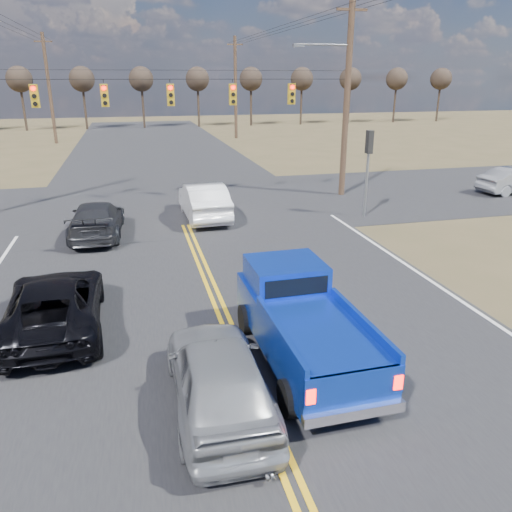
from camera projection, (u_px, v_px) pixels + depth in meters
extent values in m
plane|color=brown|center=(274.00, 438.00, 8.91)|extent=(160.00, 160.00, 0.00)
cube|color=#28282B|center=(198.00, 256.00, 18.04)|extent=(14.00, 120.00, 0.02)
cube|color=#28282B|center=(177.00, 204.00, 25.34)|extent=(120.00, 12.00, 0.02)
cylinder|color=#473323|center=(347.00, 100.00, 25.71)|extent=(0.32, 0.32, 10.00)
cube|color=#473323|center=(352.00, 9.00, 24.29)|extent=(1.60, 0.12, 0.12)
cylinder|color=black|center=(170.00, 79.00, 23.32)|extent=(18.00, 0.02, 0.02)
cylinder|color=black|center=(169.00, 70.00, 23.18)|extent=(18.00, 0.02, 0.02)
cube|color=#B28C14|center=(35.00, 96.00, 22.18)|extent=(0.34, 0.24, 1.00)
cylinder|color=#FF0C05|center=(33.00, 88.00, 21.94)|extent=(0.20, 0.06, 0.20)
cylinder|color=black|center=(34.00, 96.00, 22.06)|extent=(0.20, 0.06, 0.20)
cylinder|color=black|center=(35.00, 104.00, 22.17)|extent=(0.20, 0.06, 0.20)
cube|color=black|center=(33.00, 86.00, 21.88)|extent=(0.24, 0.14, 0.03)
cube|color=#B28C14|center=(105.00, 95.00, 22.87)|extent=(0.34, 0.24, 1.00)
cylinder|color=#FF0C05|center=(104.00, 88.00, 22.63)|extent=(0.20, 0.06, 0.20)
cylinder|color=black|center=(105.00, 96.00, 22.74)|extent=(0.20, 0.06, 0.20)
cylinder|color=black|center=(105.00, 103.00, 22.85)|extent=(0.20, 0.06, 0.20)
cube|color=black|center=(104.00, 85.00, 22.57)|extent=(0.24, 0.14, 0.03)
cube|color=#B28C14|center=(171.00, 95.00, 23.55)|extent=(0.34, 0.24, 1.00)
cylinder|color=#FF0C05|center=(170.00, 88.00, 23.32)|extent=(0.20, 0.06, 0.20)
cylinder|color=black|center=(171.00, 95.00, 23.43)|extent=(0.20, 0.06, 0.20)
cylinder|color=black|center=(171.00, 102.00, 23.54)|extent=(0.20, 0.06, 0.20)
cube|color=black|center=(170.00, 85.00, 23.25)|extent=(0.24, 0.14, 0.03)
cube|color=#B28C14|center=(233.00, 94.00, 24.24)|extent=(0.34, 0.24, 1.00)
cylinder|color=#FF0C05|center=(233.00, 87.00, 24.00)|extent=(0.20, 0.06, 0.20)
cylinder|color=black|center=(233.00, 95.00, 24.11)|extent=(0.20, 0.06, 0.20)
cylinder|color=black|center=(233.00, 102.00, 24.22)|extent=(0.20, 0.06, 0.20)
cube|color=black|center=(233.00, 85.00, 23.94)|extent=(0.24, 0.14, 0.03)
cube|color=#B28C14|center=(291.00, 94.00, 24.93)|extent=(0.34, 0.24, 1.00)
cylinder|color=#FF0C05|center=(293.00, 87.00, 24.69)|extent=(0.20, 0.06, 0.20)
cylinder|color=black|center=(292.00, 94.00, 24.80)|extent=(0.20, 0.06, 0.20)
cylinder|color=black|center=(292.00, 101.00, 24.91)|extent=(0.20, 0.06, 0.20)
cube|color=black|center=(293.00, 85.00, 24.62)|extent=(0.24, 0.14, 0.03)
cylinder|color=slate|center=(366.00, 182.00, 22.57)|extent=(0.12, 0.12, 3.20)
cube|color=black|center=(369.00, 142.00, 21.96)|extent=(0.24, 0.34, 1.00)
cylinder|color=slate|center=(324.00, 45.00, 24.52)|extent=(2.80, 0.10, 0.10)
cube|color=slate|center=(298.00, 45.00, 24.23)|extent=(0.55, 0.22, 0.14)
cylinder|color=#473323|center=(49.00, 90.00, 47.17)|extent=(0.32, 0.32, 10.00)
cube|color=#473323|center=(43.00, 41.00, 45.75)|extent=(1.60, 0.12, 0.12)
cylinder|color=#473323|center=(236.00, 89.00, 51.28)|extent=(0.32, 0.32, 10.00)
cube|color=#473323|center=(235.00, 44.00, 49.86)|extent=(1.60, 0.12, 0.12)
cylinder|color=black|center=(347.00, 4.00, 23.19)|extent=(0.02, 58.00, 0.02)
cylinder|color=black|center=(361.00, 4.00, 23.35)|extent=(0.02, 58.00, 0.02)
cylinder|color=black|center=(375.00, 5.00, 23.51)|extent=(0.02, 58.00, 0.02)
cylinder|color=#33261C|center=(24.00, 107.00, 59.57)|extent=(0.28, 0.28, 5.50)
sphere|color=#2D231C|center=(19.00, 79.00, 58.51)|extent=(3.00, 3.00, 3.00)
cylinder|color=#33261C|center=(85.00, 106.00, 61.17)|extent=(0.28, 0.28, 5.50)
sphere|color=#2D231C|center=(82.00, 79.00, 60.11)|extent=(3.00, 3.00, 3.00)
cylinder|color=#33261C|center=(143.00, 106.00, 62.77)|extent=(0.28, 0.28, 5.50)
sphere|color=#2D231C|center=(141.00, 79.00, 61.70)|extent=(3.00, 3.00, 3.00)
cylinder|color=#33261C|center=(198.00, 105.00, 64.37)|extent=(0.28, 0.28, 5.50)
sphere|color=#2D231C|center=(197.00, 79.00, 63.30)|extent=(3.00, 3.00, 3.00)
cylinder|color=#33261C|center=(251.00, 104.00, 65.97)|extent=(0.28, 0.28, 5.50)
sphere|color=#2D231C|center=(251.00, 79.00, 64.90)|extent=(3.00, 3.00, 3.00)
cylinder|color=#33261C|center=(301.00, 104.00, 67.57)|extent=(0.28, 0.28, 5.50)
sphere|color=#2D231C|center=(302.00, 79.00, 66.50)|extent=(3.00, 3.00, 3.00)
cylinder|color=#33261C|center=(349.00, 103.00, 69.17)|extent=(0.28, 0.28, 5.50)
sphere|color=#2D231C|center=(350.00, 79.00, 68.10)|extent=(3.00, 3.00, 3.00)
cylinder|color=#33261C|center=(395.00, 102.00, 70.77)|extent=(0.28, 0.28, 5.50)
sphere|color=#2D231C|center=(397.00, 79.00, 69.70)|extent=(3.00, 3.00, 3.00)
cylinder|color=#33261C|center=(438.00, 102.00, 72.37)|extent=(0.28, 0.28, 5.50)
sphere|color=#2D231C|center=(441.00, 79.00, 71.30)|extent=(3.00, 3.00, 3.00)
cylinder|color=black|center=(290.00, 398.00, 9.41)|extent=(0.31, 0.76, 0.75)
cylinder|color=black|center=(376.00, 384.00, 9.84)|extent=(0.31, 0.76, 0.75)
cylinder|color=black|center=(247.00, 319.00, 12.48)|extent=(0.31, 0.76, 0.75)
cylinder|color=black|center=(313.00, 311.00, 12.91)|extent=(0.31, 0.76, 0.75)
cube|color=#1139BD|center=(304.00, 329.00, 11.00)|extent=(1.96, 5.10, 0.94)
cube|color=#1139BD|center=(286.00, 274.00, 11.98)|extent=(1.76, 1.62, 0.68)
cube|color=black|center=(296.00, 287.00, 11.27)|extent=(1.50, 0.08, 0.42)
cube|color=#1139BD|center=(280.00, 332.00, 9.70)|extent=(0.14, 3.10, 0.19)
cube|color=#1139BD|center=(363.00, 321.00, 10.13)|extent=(0.14, 3.10, 0.19)
cube|color=#1139BD|center=(355.00, 386.00, 8.65)|extent=(1.88, 0.11, 0.56)
cube|color=silver|center=(354.00, 413.00, 8.76)|extent=(1.93, 0.20, 0.21)
cube|color=#FF0C05|center=(311.00, 397.00, 8.43)|extent=(0.17, 0.06, 0.28)
cube|color=#FF0C05|center=(398.00, 382.00, 8.83)|extent=(0.17, 0.06, 0.28)
imported|color=#929599|center=(219.00, 375.00, 9.44)|extent=(1.85, 4.46, 1.51)
imported|color=black|center=(54.00, 305.00, 12.54)|extent=(2.43, 5.02, 1.38)
imported|color=white|center=(204.00, 201.00, 22.60)|extent=(1.84, 4.99, 1.63)
imported|color=#2D2D31|center=(97.00, 219.00, 20.06)|extent=(2.20, 4.90, 1.40)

